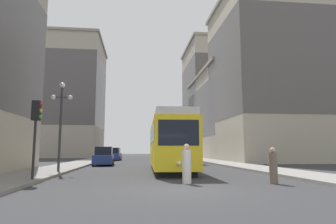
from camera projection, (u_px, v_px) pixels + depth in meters
name	position (u px, v px, depth m)	size (l,w,h in m)	color
ground_plane	(185.00, 190.00, 10.98)	(200.00, 200.00, 0.00)	#303033
sidewalk_left	(100.00, 158.00, 49.53)	(3.20, 120.00, 0.15)	gray
sidewalk_right	(190.00, 158.00, 51.28)	(3.20, 120.00, 0.15)	gray
streetcar	(169.00, 142.00, 21.71)	(3.04, 12.77, 3.89)	black
transit_bus	(179.00, 146.00, 35.99)	(2.95, 12.68, 3.45)	black
parked_car_left_near	(104.00, 157.00, 28.58)	(2.00, 4.73, 1.82)	black
parked_car_left_mid	(114.00, 154.00, 42.40)	(2.03, 5.03, 1.82)	black
pedestrian_crossing_near	(273.00, 167.00, 13.09)	(0.37, 0.37, 1.63)	#6B5B4C
pedestrian_crossing_far	(187.00, 165.00, 13.16)	(0.40, 0.40, 1.80)	beige
traffic_light_near_left	(36.00, 118.00, 13.90)	(0.47, 0.36, 3.73)	#232328
lamp_post_left_near	(61.00, 113.00, 19.36)	(1.41, 0.36, 5.90)	#333338
building_left_corner	(69.00, 97.00, 62.38)	(14.22, 17.69, 24.84)	#A89E8E
building_right_corner	(240.00, 115.00, 53.00)	(16.06, 21.06, 15.23)	#B2A893
building_right_midblock	(216.00, 99.00, 63.84)	(13.05, 16.32, 24.50)	#A89E8E
building_right_far	(274.00, 77.00, 39.35)	(15.16, 14.69, 22.09)	#B2A893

